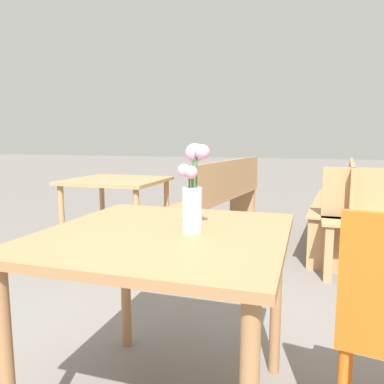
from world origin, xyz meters
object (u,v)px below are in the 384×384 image
at_px(table_front, 165,257).
at_px(table_back, 117,190).
at_px(bench_near, 341,200).
at_px(flower_vase, 193,193).
at_px(bench_middle, 223,194).

distance_m(table_front, table_back, 2.15).
height_order(table_front, bench_near, bench_near).
height_order(flower_vase, bench_middle, flower_vase).
height_order(flower_vase, table_back, flower_vase).
relative_size(bench_near, bench_middle, 0.92).
xyz_separation_m(flower_vase, table_back, (-1.30, 1.77, -0.28)).
bearing_deg(flower_vase, table_back, 126.40).
xyz_separation_m(bench_near, bench_middle, (-1.20, -0.03, 0.01)).
distance_m(flower_vase, table_back, 2.22).
height_order(table_front, flower_vase, flower_vase).
bearing_deg(bench_near, table_front, -106.16).
relative_size(flower_vase, table_back, 0.38).
height_order(table_front, bench_middle, bench_middle).
xyz_separation_m(table_front, flower_vase, (0.10, 0.02, 0.24)).
relative_size(bench_middle, table_back, 2.29).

